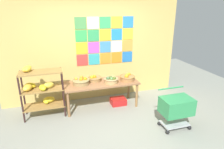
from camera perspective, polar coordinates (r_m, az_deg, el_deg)
name	(u,v)px	position (r m, az deg, el deg)	size (l,w,h in m)	color
ground	(112,131)	(4.05, 0.01, -16.29)	(9.28, 9.28, 0.00)	gray
back_wall_with_art	(93,45)	(5.00, -5.55, 8.58)	(4.63, 0.07, 2.87)	tan
banana_shelf_unit	(40,88)	(4.56, -20.39, -3.76)	(0.89, 0.47, 1.18)	#2F1B1B
display_table	(101,85)	(4.70, -3.14, -3.08)	(1.77, 0.65, 0.64)	#8E613E
fruit_basket_centre	(127,78)	(4.78, 4.49, -0.88)	(0.38, 0.38, 0.18)	#A36E3E
fruit_basket_left	(94,78)	(4.76, -5.16, -1.14)	(0.33, 0.33, 0.15)	olive
fruit_basket_back_right	(111,80)	(4.60, -0.27, -1.58)	(0.35, 0.35, 0.18)	tan
fruit_basket_right	(81,81)	(4.59, -9.07, -1.97)	(0.40, 0.40, 0.17)	#977B4B
produce_crate_under_table	(118,101)	(5.00, 1.84, -7.83)	(0.38, 0.29, 0.16)	#B31B1B
shopping_cart	(176,107)	(4.13, 18.32, -9.10)	(0.61, 0.46, 0.80)	black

